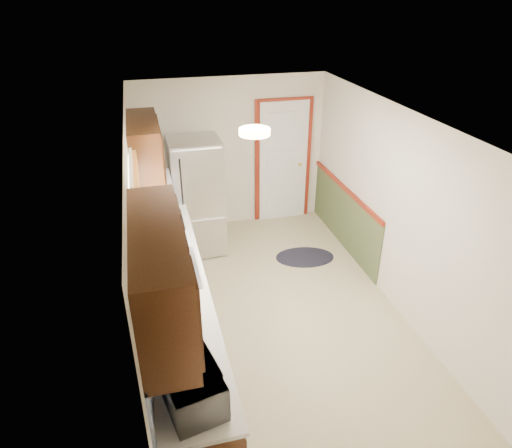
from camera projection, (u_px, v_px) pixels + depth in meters
room_shell at (276, 226)px, 5.09m from camera, size 3.20×5.20×2.52m
kitchen_run at (170, 286)px, 4.75m from camera, size 0.63×4.00×2.20m
back_wall_trim at (296, 173)px, 7.34m from camera, size 1.12×2.30×2.08m
ceiling_fixture at (255, 132)px, 4.31m from camera, size 0.30×0.30×0.06m
microwave at (192, 383)px, 3.19m from camera, size 0.42×0.61×0.38m
refrigerator at (197, 197)px, 6.60m from camera, size 0.73×0.73×1.72m
rug at (305, 257)px, 6.76m from camera, size 0.94×0.69×0.01m
cooktop at (164, 221)px, 5.74m from camera, size 0.47×0.56×0.02m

